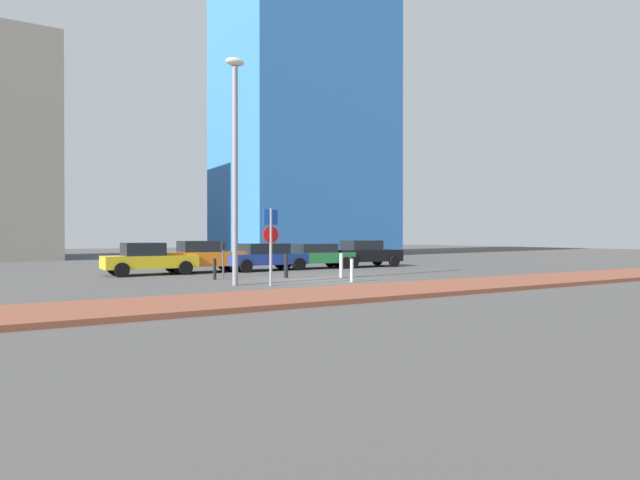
{
  "coord_description": "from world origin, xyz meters",
  "views": [
    {
      "loc": [
        -10.86,
        -18.63,
        1.8
      ],
      "look_at": [
        1.23,
        1.51,
        1.6
      ],
      "focal_mm": 29.58,
      "sensor_mm": 36.0,
      "label": 1
    }
  ],
  "objects_px": {
    "traffic_bollard_mid": "(352,270)",
    "traffic_bollard_far": "(341,265)",
    "parked_car_orange": "(203,256)",
    "parked_car_black": "(365,253)",
    "parked_car_green": "(315,255)",
    "parking_sign_post": "(271,237)",
    "parked_car_blue": "(264,256)",
    "traffic_bollard_near": "(215,269)",
    "traffic_bollard_edge": "(286,266)",
    "street_lamp": "(235,154)",
    "parked_car_yellow": "(148,259)",
    "parking_meter": "(223,255)"
  },
  "relations": [
    {
      "from": "parked_car_orange",
      "to": "traffic_bollard_edge",
      "type": "relative_size",
      "value": 3.95
    },
    {
      "from": "parked_car_orange",
      "to": "parked_car_black",
      "type": "bearing_deg",
      "value": -2.42
    },
    {
      "from": "parked_car_orange",
      "to": "traffic_bollard_mid",
      "type": "height_order",
      "value": "parked_car_orange"
    },
    {
      "from": "traffic_bollard_near",
      "to": "parked_car_orange",
      "type": "bearing_deg",
      "value": 77.72
    },
    {
      "from": "parked_car_yellow",
      "to": "traffic_bollard_mid",
      "type": "xyz_separation_m",
      "value": [
        5.91,
        -7.82,
        -0.29
      ]
    },
    {
      "from": "parked_car_yellow",
      "to": "traffic_bollard_edge",
      "type": "height_order",
      "value": "parked_car_yellow"
    },
    {
      "from": "parking_sign_post",
      "to": "parked_car_orange",
      "type": "bearing_deg",
      "value": 88.81
    },
    {
      "from": "parked_car_yellow",
      "to": "parked_car_black",
      "type": "xyz_separation_m",
      "value": [
        12.15,
        -0.01,
        0.04
      ]
    },
    {
      "from": "parked_car_orange",
      "to": "parked_car_blue",
      "type": "height_order",
      "value": "parked_car_orange"
    },
    {
      "from": "parked_car_orange",
      "to": "parked_car_black",
      "type": "xyz_separation_m",
      "value": [
        9.46,
        -0.4,
        0.0
      ]
    },
    {
      "from": "parked_car_green",
      "to": "traffic_bollard_edge",
      "type": "relative_size",
      "value": 4.1
    },
    {
      "from": "parking_sign_post",
      "to": "street_lamp",
      "type": "height_order",
      "value": "street_lamp"
    },
    {
      "from": "parked_car_blue",
      "to": "parked_car_green",
      "type": "bearing_deg",
      "value": 0.87
    },
    {
      "from": "parked_car_green",
      "to": "traffic_bollard_edge",
      "type": "distance_m",
      "value": 6.53
    },
    {
      "from": "parked_car_blue",
      "to": "parking_sign_post",
      "type": "bearing_deg",
      "value": -113.15
    },
    {
      "from": "parked_car_orange",
      "to": "parked_car_green",
      "type": "bearing_deg",
      "value": -2.1
    },
    {
      "from": "parked_car_yellow",
      "to": "parked_car_black",
      "type": "relative_size",
      "value": 0.98
    },
    {
      "from": "street_lamp",
      "to": "traffic_bollard_edge",
      "type": "xyz_separation_m",
      "value": [
        3.12,
        2.05,
        -4.24
      ]
    },
    {
      "from": "parked_car_blue",
      "to": "traffic_bollard_near",
      "type": "bearing_deg",
      "value": -134.87
    },
    {
      "from": "parked_car_black",
      "to": "traffic_bollard_mid",
      "type": "bearing_deg",
      "value": -128.66
    },
    {
      "from": "parking_sign_post",
      "to": "traffic_bollard_mid",
      "type": "height_order",
      "value": "parking_sign_post"
    },
    {
      "from": "parked_car_yellow",
      "to": "parked_car_blue",
      "type": "relative_size",
      "value": 0.91
    },
    {
      "from": "parked_car_blue",
      "to": "traffic_bollard_mid",
      "type": "relative_size",
      "value": 5.03
    },
    {
      "from": "parked_car_orange",
      "to": "parked_car_yellow",
      "type": "bearing_deg",
      "value": -171.86
    },
    {
      "from": "parked_car_black",
      "to": "traffic_bollard_near",
      "type": "xyz_separation_m",
      "value": [
        -10.42,
        -4.0,
        -0.35
      ]
    },
    {
      "from": "parked_car_blue",
      "to": "parked_car_black",
      "type": "relative_size",
      "value": 1.08
    },
    {
      "from": "parking_meter",
      "to": "street_lamp",
      "type": "relative_size",
      "value": 0.18
    },
    {
      "from": "parked_car_green",
      "to": "traffic_bollard_far",
      "type": "relative_size",
      "value": 4.02
    },
    {
      "from": "parking_sign_post",
      "to": "traffic_bollard_edge",
      "type": "distance_m",
      "value": 3.81
    },
    {
      "from": "parked_car_black",
      "to": "parked_car_green",
      "type": "bearing_deg",
      "value": 176.95
    },
    {
      "from": "parked_car_orange",
      "to": "parked_car_green",
      "type": "relative_size",
      "value": 0.96
    },
    {
      "from": "parked_car_blue",
      "to": "traffic_bollard_mid",
      "type": "xyz_separation_m",
      "value": [
        0.07,
        -7.93,
        -0.29
      ]
    },
    {
      "from": "traffic_bollard_mid",
      "to": "parking_sign_post",
      "type": "bearing_deg",
      "value": 177.08
    },
    {
      "from": "parked_car_green",
      "to": "traffic_bollard_mid",
      "type": "relative_size",
      "value": 4.62
    },
    {
      "from": "parked_car_orange",
      "to": "parking_sign_post",
      "type": "distance_m",
      "value": 8.09
    },
    {
      "from": "traffic_bollard_near",
      "to": "traffic_bollard_far",
      "type": "xyz_separation_m",
      "value": [
        5.01,
        -1.78,
        0.08
      ]
    },
    {
      "from": "traffic_bollard_mid",
      "to": "traffic_bollard_far",
      "type": "xyz_separation_m",
      "value": [
        0.84,
        2.02,
        0.07
      ]
    },
    {
      "from": "parked_car_blue",
      "to": "street_lamp",
      "type": "xyz_separation_m",
      "value": [
        -4.32,
        -6.89,
        4.0
      ]
    },
    {
      "from": "parking_meter",
      "to": "street_lamp",
      "type": "height_order",
      "value": "street_lamp"
    },
    {
      "from": "parked_car_green",
      "to": "street_lamp",
      "type": "distance_m",
      "value": 10.95
    },
    {
      "from": "traffic_bollard_edge",
      "to": "parked_car_green",
      "type": "bearing_deg",
      "value": 48.43
    },
    {
      "from": "parked_car_black",
      "to": "parked_car_yellow",
      "type": "bearing_deg",
      "value": 179.93
    },
    {
      "from": "street_lamp",
      "to": "parked_car_green",
      "type": "bearing_deg",
      "value": 42.94
    },
    {
      "from": "street_lamp",
      "to": "traffic_bollard_near",
      "type": "relative_size",
      "value": 9.42
    },
    {
      "from": "traffic_bollard_near",
      "to": "traffic_bollard_far",
      "type": "bearing_deg",
      "value": -19.5
    },
    {
      "from": "parked_car_black",
      "to": "parking_meter",
      "type": "bearing_deg",
      "value": -161.96
    },
    {
      "from": "parking_meter",
      "to": "parking_sign_post",
      "type": "bearing_deg",
      "value": -88.57
    },
    {
      "from": "traffic_bollard_edge",
      "to": "traffic_bollard_mid",
      "type": "bearing_deg",
      "value": -67.68
    },
    {
      "from": "parked_car_blue",
      "to": "parked_car_green",
      "type": "distance_m",
      "value": 3.13
    },
    {
      "from": "parked_car_green",
      "to": "parking_meter",
      "type": "distance_m",
      "value": 7.36
    }
  ]
}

